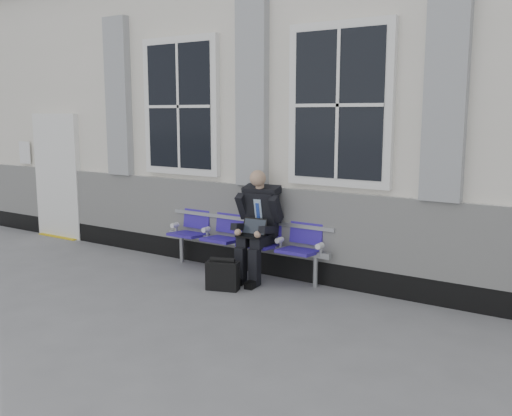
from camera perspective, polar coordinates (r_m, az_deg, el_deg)
The scene contains 5 objects.
ground at distance 6.28m, azimuth -0.91°, elevation -10.63°, with size 70.00×70.00×0.00m, color slate.
station_building at distance 8.98m, azimuth 11.81°, elevation 9.69°, with size 14.40×4.40×4.49m.
bench at distance 7.70m, azimuth -1.19°, elevation -2.57°, with size 2.60×0.47×0.91m.
businessman at distance 7.37m, azimuth 0.20°, elevation -1.33°, with size 0.61×0.81×1.44m.
briefcase at distance 7.07m, azimuth -3.36°, elevation -6.71°, with size 0.43×0.29×0.41m.
Camera 1 is at (3.35, -4.85, 2.16)m, focal length 40.00 mm.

